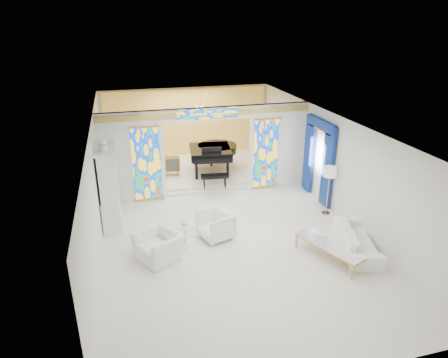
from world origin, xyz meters
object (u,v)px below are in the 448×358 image
object	(u,v)px
grand_piano	(214,151)
tv_console	(171,164)
armchair_right	(216,225)
sofa	(357,239)
china_cabinet	(109,187)
armchair_left	(158,246)
coffee_table	(330,246)

from	to	relation	value
grand_piano	tv_console	world-z (taller)	grand_piano
armchair_right	grand_piano	distance (m)	4.80
grand_piano	sofa	bearing A→B (deg)	-61.55
china_cabinet	grand_piano	xyz separation A→B (m)	(3.81, 3.05, -0.21)
armchair_right	sofa	size ratio (longest dim) A/B	0.40
armchair_left	china_cabinet	bearing A→B (deg)	178.14
armchair_right	sofa	distance (m)	3.75
coffee_table	grand_piano	bearing A→B (deg)	102.77
china_cabinet	grand_piano	size ratio (longest dim) A/B	0.92
coffee_table	china_cabinet	bearing A→B (deg)	147.64
armchair_left	armchair_right	bearing A→B (deg)	80.65
armchair_left	sofa	world-z (taller)	armchair_left
coffee_table	tv_console	distance (m)	7.02
armchair_left	coffee_table	distance (m)	4.30
china_cabinet	armchair_right	size ratio (longest dim) A/B	3.21
armchair_right	coffee_table	size ratio (longest dim) A/B	0.43
china_cabinet	tv_console	xyz separation A→B (m)	(2.18, 2.98, -0.54)
armchair_right	coffee_table	distance (m)	3.06
china_cabinet	armchair_left	xyz separation A→B (m)	(1.12, -2.18, -0.82)
sofa	armchair_right	bearing A→B (deg)	82.43
grand_piano	tv_console	distance (m)	1.66
armchair_left	armchair_right	world-z (taller)	armchair_right
china_cabinet	coffee_table	distance (m)	6.28
coffee_table	tv_console	bearing A→B (deg)	115.99
tv_console	armchair_right	bearing A→B (deg)	-79.67
coffee_table	grand_piano	xyz separation A→B (m)	(-1.45, 6.38, 0.57)
armchair_right	tv_console	bearing A→B (deg)	168.75
china_cabinet	armchair_right	world-z (taller)	china_cabinet
armchair_right	tv_console	distance (m)	4.61
sofa	grand_piano	distance (m)	6.65
armchair_left	tv_console	world-z (taller)	tv_console
armchair_left	coffee_table	world-z (taller)	armchair_left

